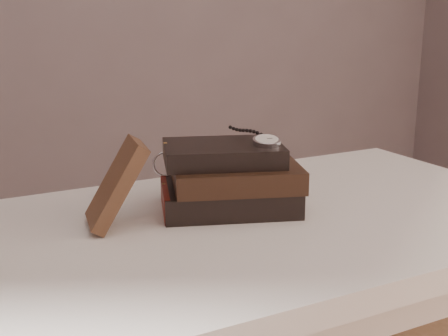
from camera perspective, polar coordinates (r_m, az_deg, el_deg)
table at (r=1.08m, az=4.32°, el=-8.92°), size 1.00×0.60×0.75m
book_stack at (r=1.05m, az=0.56°, el=-1.06°), size 0.27×0.23×0.12m
journal at (r=0.98m, az=-10.04°, el=-1.48°), size 0.11×0.11×0.14m
pocket_watch at (r=1.04m, az=3.81°, el=2.65°), size 0.06×0.15×0.02m
eyeglasses at (r=1.11m, az=-4.26°, el=0.45°), size 0.13×0.14×0.05m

